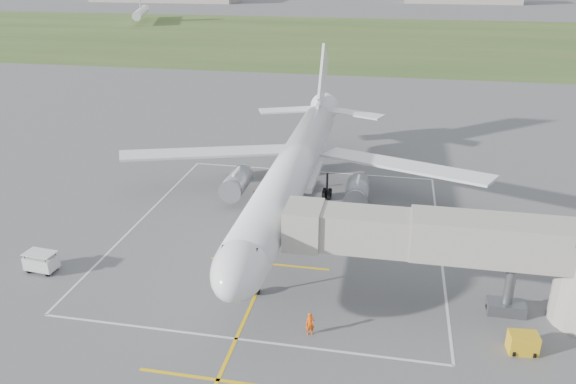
% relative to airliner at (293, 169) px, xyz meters
% --- Properties ---
extents(ground, '(700.00, 700.00, 0.00)m').
position_rel_airliner_xyz_m(ground, '(0.00, -0.75, -4.39)').
color(ground, '#545456').
rests_on(ground, ground).
extents(grass_strip, '(700.00, 120.00, 0.02)m').
position_rel_airliner_xyz_m(grass_strip, '(0.00, 129.25, -4.38)').
color(grass_strip, '#354E22').
rests_on(grass_strip, ground).
extents(apron_markings, '(28.20, 60.00, 0.01)m').
position_rel_airliner_xyz_m(apron_markings, '(0.00, -6.57, -4.38)').
color(apron_markings, yellow).
rests_on(apron_markings, ground).
extents(airliner, '(38.93, 46.75, 13.52)m').
position_rel_airliner_xyz_m(airliner, '(0.00, 0.00, 0.00)').
color(airliner, silver).
rests_on(airliner, ground).
extents(jet_bridge, '(23.40, 5.00, 7.20)m').
position_rel_airliner_xyz_m(jet_bridge, '(15.72, -14.25, 0.35)').
color(jet_bridge, gray).
rests_on(jet_bridge, ground).
extents(gpu_unit, '(1.90, 1.42, 1.35)m').
position_rel_airliner_xyz_m(gpu_unit, '(18.37, -18.51, -3.73)').
color(gpu_unit, gold).
rests_on(gpu_unit, ground).
extents(baggage_cart, '(2.57, 1.69, 1.70)m').
position_rel_airliner_xyz_m(baggage_cart, '(-17.68, -15.37, -3.52)').
color(baggage_cart, silver).
rests_on(baggage_cart, ground).
extents(ramp_worker_nose, '(0.68, 0.53, 1.64)m').
position_rel_airliner_xyz_m(ramp_worker_nose, '(4.74, -19.33, -3.57)').
color(ramp_worker_nose, '#ED4E07').
rests_on(ramp_worker_nose, ground).
extents(ramp_worker_wing, '(0.98, 0.91, 1.62)m').
position_rel_airliner_xyz_m(ramp_worker_wing, '(-4.03, 0.52, -3.58)').
color(ramp_worker_wing, '#FE6308').
rests_on(ramp_worker_wing, ground).
extents(distant_aircraft, '(186.43, 37.74, 8.85)m').
position_rel_airliner_xyz_m(distant_aircraft, '(-2.47, 162.38, -0.80)').
color(distant_aircraft, silver).
rests_on(distant_aircraft, ground).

